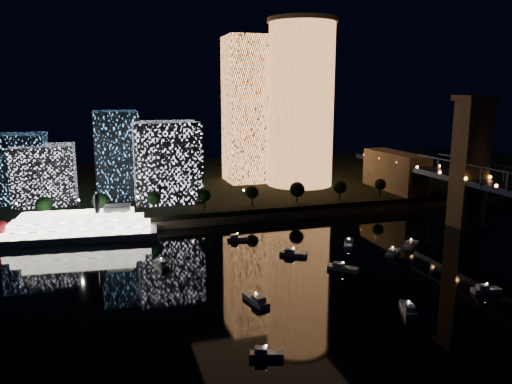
# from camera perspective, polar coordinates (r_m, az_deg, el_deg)

# --- Properties ---
(ground) EXTENTS (520.00, 520.00, 0.00)m
(ground) POSITION_cam_1_polar(r_m,az_deg,el_deg) (135.40, 14.79, -11.25)
(ground) COLOR black
(ground) RESTS_ON ground
(far_bank) EXTENTS (420.00, 160.00, 5.00)m
(far_bank) POSITION_cam_1_polar(r_m,az_deg,el_deg) (278.17, -2.73, 1.29)
(far_bank) COLOR black
(far_bank) RESTS_ON ground
(seawall) EXTENTS (420.00, 6.00, 3.00)m
(seawall) POSITION_cam_1_polar(r_m,az_deg,el_deg) (205.37, 2.72, -2.64)
(seawall) COLOR #6B5E4C
(seawall) RESTS_ON ground
(tower_cylindrical) EXTENTS (34.00, 34.00, 80.55)m
(tower_cylindrical) POSITION_cam_1_polar(r_m,az_deg,el_deg) (250.00, 5.17, 10.01)
(tower_cylindrical) COLOR #FF9A51
(tower_cylindrical) RESTS_ON far_bank
(tower_rectangular) EXTENTS (23.18, 23.18, 73.76)m
(tower_rectangular) POSITION_cam_1_polar(r_m,az_deg,el_deg) (260.37, -0.88, 9.34)
(tower_rectangular) COLOR #FF9A51
(tower_rectangular) RESTS_ON far_bank
(midrise_blocks) EXTENTS (83.46, 41.20, 38.09)m
(midrise_blocks) POSITION_cam_1_polar(r_m,az_deg,el_deg) (225.59, -17.38, 3.18)
(midrise_blocks) COLOR white
(midrise_blocks) RESTS_ON far_bank
(riverboat) EXTENTS (58.15, 16.91, 17.27)m
(riverboat) POSITION_cam_1_polar(r_m,az_deg,el_deg) (186.11, -20.35, -3.90)
(riverboat) COLOR silver
(riverboat) RESTS_ON ground
(motorboats) EXTENTS (108.26, 81.43, 2.78)m
(motorboats) POSITION_cam_1_polar(r_m,az_deg,el_deg) (149.50, 10.99, -8.54)
(motorboats) COLOR silver
(motorboats) RESTS_ON ground
(esplanade_trees) EXTENTS (165.64, 6.47, 8.73)m
(esplanade_trees) POSITION_cam_1_polar(r_m,az_deg,el_deg) (200.21, -7.45, -0.45)
(esplanade_trees) COLOR black
(esplanade_trees) RESTS_ON far_bank
(street_lamps) EXTENTS (132.70, 0.70, 5.65)m
(street_lamps) POSITION_cam_1_polar(r_m,az_deg,el_deg) (206.54, -7.31, -0.49)
(street_lamps) COLOR black
(street_lamps) RESTS_ON far_bank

